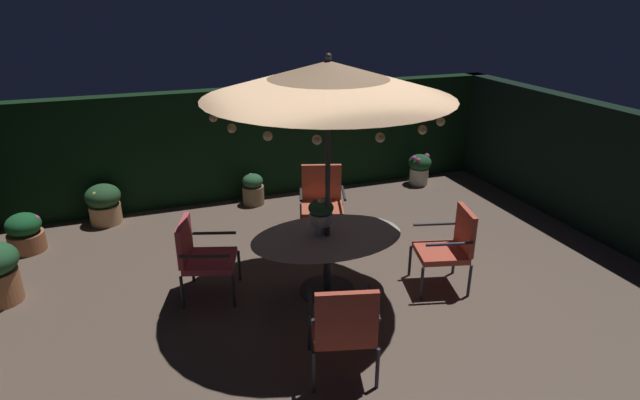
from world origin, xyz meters
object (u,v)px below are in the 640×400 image
Objects in this scene: patio_umbrella at (328,80)px; patio_dining_table at (327,248)px; potted_plant_back_right at (104,203)px; patio_chair_north at (450,244)px; potted_plant_back_left at (25,233)px; potted_plant_right_near at (419,168)px; patio_chair_northeast at (322,198)px; centerpiece_planter at (321,213)px; patio_chair_southeast at (344,324)px; patio_chair_east at (201,254)px; potted_plant_right_far at (253,189)px.

patio_dining_table is at bearing -24.88° from patio_umbrella.
patio_chair_north is at bearing -40.40° from potted_plant_back_right.
potted_plant_back_left is (-3.51, 2.36, -0.31)m from patio_dining_table.
patio_chair_north is 1.77× the size of potted_plant_right_near.
patio_chair_north is at bearing -60.97° from patio_chair_northeast.
centerpiece_planter is 4.20m from potted_plant_back_left.
patio_chair_northeast is 2.91m from patio_chair_southeast.
patio_chair_northeast is (0.44, 1.39, 0.02)m from patio_dining_table.
patio_chair_southeast is (-0.81, -2.80, -0.03)m from patio_chair_northeast.
patio_chair_east is at bearing -150.40° from potted_plant_right_near.
patio_chair_northeast is at bearing 119.03° from patio_chair_north.
potted_plant_back_left is at bearing 146.77° from centerpiece_planter.
patio_umbrella reaches higher than centerpiece_planter.
potted_plant_right_near is (2.92, 2.76, -0.68)m from centerpiece_planter.
patio_umbrella is 5.24× the size of potted_plant_right_far.
potted_plant_back_right is at bearing 31.80° from potted_plant_back_left.
potted_plant_back_right is (-2.51, 2.98, -2.16)m from patio_umbrella.
potted_plant_back_right is 1.17m from potted_plant_back_left.
patio_chair_southeast is 4.89m from potted_plant_back_right.
patio_chair_southeast is at bearing -102.29° from centerpiece_planter.
patio_umbrella is 2.43m from patio_chair_east.
patio_umbrella is 4.60m from potted_plant_right_near.
patio_chair_east is 2.88m from potted_plant_back_left.
patio_chair_east is at bearing 118.71° from patio_chair_southeast.
potted_plant_right_far is (0.16, 4.35, -0.31)m from patio_chair_southeast.
patio_chair_east is 2.79m from potted_plant_back_right.
patio_dining_table is 1.45m from patio_chair_east.
patio_umbrella is at bearing -107.51° from patio_chair_northeast.
centerpiece_planter reaches higher than potted_plant_back_left.
potted_plant_right_near is at bearing 43.42° from centerpiece_planter.
potted_plant_right_far is (-1.62, 3.31, -0.29)m from patio_chair_north.
patio_dining_table reaches higher than potted_plant_back_left.
centerpiece_planter is 3.85m from potted_plant_back_right.
patio_chair_southeast is at bearing -104.79° from patio_umbrella.
patio_chair_northeast reaches higher than potted_plant_right_near.
patio_chair_southeast is 5.37m from potted_plant_right_near.
patio_chair_north is 5.16m from potted_plant_back_right.
potted_plant_back_right is at bearing 130.19° from patio_umbrella.
centerpiece_planter is 0.41× the size of patio_chair_northeast.
potted_plant_back_right is 1.18× the size of potted_plant_right_far.
patio_chair_southeast reaches higher than potted_plant_right_near.
potted_plant_back_right reaches higher than potted_plant_right_far.
patio_chair_east reaches higher than potted_plant_right_far.
patio_chair_southeast is at bearing -104.79° from patio_dining_table.
patio_chair_east is 2.78m from potted_plant_right_far.
patio_chair_southeast reaches higher than potted_plant_right_far.
potted_plant_right_near is (2.88, 2.86, -0.27)m from patio_dining_table.
patio_chair_east is (-1.34, 0.34, -0.46)m from centerpiece_planter.
patio_dining_table is at bearing -135.20° from potted_plant_right_near.
potted_plant_right_near is (2.88, 2.86, -2.17)m from patio_umbrella.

